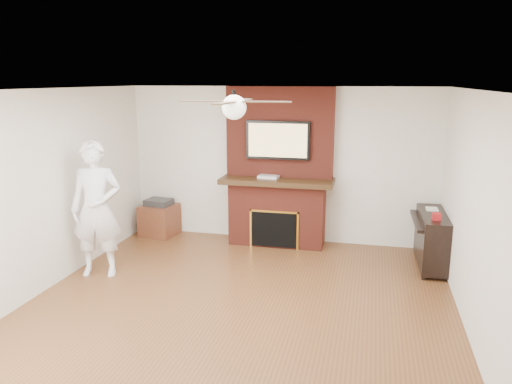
% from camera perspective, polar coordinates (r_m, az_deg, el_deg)
% --- Properties ---
extents(room_shell, '(5.36, 5.86, 2.86)m').
position_cam_1_polar(room_shell, '(5.48, -2.42, -1.59)').
color(room_shell, '#5A341A').
rests_on(room_shell, ground).
extents(fireplace, '(1.78, 0.64, 2.50)m').
position_cam_1_polar(fireplace, '(7.96, 2.54, 1.07)').
color(fireplace, maroon).
rests_on(fireplace, ground).
extents(tv, '(1.00, 0.08, 0.60)m').
position_cam_1_polar(tv, '(7.80, 2.53, 5.94)').
color(tv, black).
rests_on(tv, fireplace).
extents(ceiling_fan, '(1.21, 1.21, 0.31)m').
position_cam_1_polar(ceiling_fan, '(5.32, -2.53, 9.77)').
color(ceiling_fan, black).
rests_on(ceiling_fan, room_shell).
extents(person, '(0.77, 0.61, 1.84)m').
position_cam_1_polar(person, '(6.97, -17.77, -1.88)').
color(person, white).
rests_on(person, ground).
extents(side_table, '(0.61, 0.61, 0.62)m').
position_cam_1_polar(side_table, '(8.67, -10.98, -2.99)').
color(side_table, '#5E2E1B').
rests_on(side_table, ground).
extents(piano, '(0.46, 1.19, 0.86)m').
position_cam_1_polar(piano, '(7.49, 19.38, -4.99)').
color(piano, black).
rests_on(piano, ground).
extents(cable_box, '(0.33, 0.21, 0.05)m').
position_cam_1_polar(cable_box, '(7.87, 1.42, 1.75)').
color(cable_box, silver).
rests_on(cable_box, fireplace).
extents(candle_orange, '(0.07, 0.07, 0.14)m').
position_cam_1_polar(candle_orange, '(8.00, 0.85, -5.74)').
color(candle_orange, gold).
rests_on(candle_orange, ground).
extents(candle_green, '(0.07, 0.07, 0.08)m').
position_cam_1_polar(candle_green, '(8.06, 2.33, -5.83)').
color(candle_green, '#326E2C').
rests_on(candle_green, ground).
extents(candle_cream, '(0.09, 0.09, 0.12)m').
position_cam_1_polar(candle_cream, '(8.02, 2.34, -5.76)').
color(candle_cream, beige).
rests_on(candle_cream, ground).
extents(candle_blue, '(0.06, 0.06, 0.09)m').
position_cam_1_polar(candle_blue, '(7.99, 2.91, -5.96)').
color(candle_blue, navy).
rests_on(candle_blue, ground).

